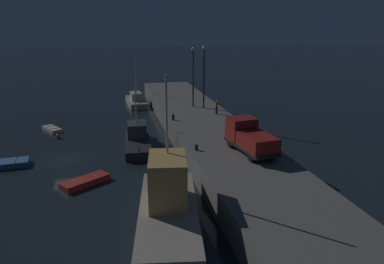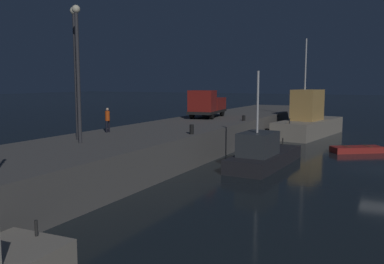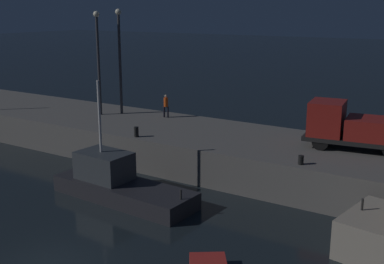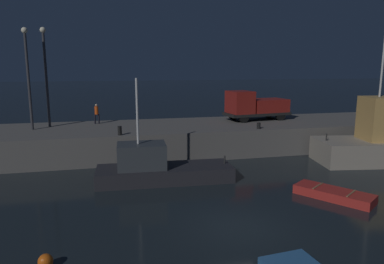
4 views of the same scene
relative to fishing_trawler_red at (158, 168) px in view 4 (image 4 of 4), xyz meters
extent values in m
plane|color=black|center=(2.46, -7.08, -0.81)|extent=(320.00, 320.00, 0.00)
cube|color=#5B5956|center=(2.46, 7.56, 0.25)|extent=(62.02, 7.65, 2.14)
cube|color=#232328|center=(0.42, -0.02, -0.37)|extent=(8.27, 2.98, 0.89)
cube|color=#33383D|center=(-0.95, 0.05, 0.81)|extent=(2.93, 2.08, 1.48)
cylinder|color=silver|center=(-1.14, 0.06, 3.47)|extent=(0.14, 0.14, 3.84)
cylinder|color=#262626|center=(4.16, -0.22, 0.33)|extent=(0.10, 0.10, 0.50)
cylinder|color=silver|center=(15.82, 0.69, 6.42)|extent=(0.14, 0.14, 4.98)
cylinder|color=#262626|center=(12.23, 1.26, 1.10)|extent=(0.10, 0.10, 0.50)
cube|color=#B22823|center=(8.62, -4.99, -0.58)|extent=(3.40, 4.04, 0.47)
cube|color=olive|center=(8.12, -4.27, -0.32)|extent=(1.07, 0.78, 0.04)
cube|color=olive|center=(9.12, -5.70, -0.32)|extent=(1.07, 0.78, 0.04)
sphere|color=orange|center=(-5.08, -8.51, -0.56)|extent=(0.51, 0.51, 0.51)
cylinder|color=#38383D|center=(-8.44, 7.93, 4.87)|extent=(0.20, 0.20, 7.10)
sphere|color=#F9EFCC|center=(-8.44, 7.93, 8.60)|extent=(0.44, 0.44, 0.44)
cylinder|color=#38383D|center=(-7.37, 9.06, 4.95)|extent=(0.20, 0.20, 7.25)
sphere|color=#F9EFCC|center=(-7.37, 9.06, 8.75)|extent=(0.44, 0.44, 0.44)
cylinder|color=black|center=(8.38, 7.45, 1.77)|extent=(0.93, 0.40, 0.90)
cylinder|color=black|center=(8.12, 9.33, 1.77)|extent=(0.93, 0.40, 0.90)
cylinder|color=black|center=(12.04, 7.95, 1.77)|extent=(0.93, 0.40, 0.90)
cylinder|color=black|center=(11.78, 9.83, 1.77)|extent=(0.93, 0.40, 0.90)
cube|color=black|center=(10.08, 8.64, 1.90)|extent=(6.02, 3.03, 0.25)
cube|color=maroon|center=(8.37, 8.40, 2.98)|extent=(2.14, 2.49, 1.92)
cube|color=maroon|center=(11.11, 8.78, 2.59)|extent=(3.62, 2.70, 1.14)
cylinder|color=black|center=(-3.91, 9.70, 1.72)|extent=(0.13, 0.13, 0.79)
cylinder|color=black|center=(-3.60, 9.73, 1.72)|extent=(0.13, 0.13, 0.79)
cylinder|color=#E54C14|center=(-3.75, 9.71, 2.44)|extent=(0.33, 0.33, 0.66)
sphere|color=beige|center=(-3.75, 9.71, 2.89)|extent=(0.19, 0.19, 0.19)
cylinder|color=black|center=(8.40, 4.37, 1.56)|extent=(0.28, 0.28, 0.47)
cylinder|color=black|center=(-2.07, 4.20, 1.64)|extent=(0.28, 0.28, 0.63)
camera|label=1|loc=(38.31, -2.79, 12.01)|focal=35.53mm
camera|label=2|loc=(-26.00, -7.94, 4.73)|focal=38.77mm
camera|label=3|loc=(16.38, -18.44, 8.97)|focal=45.67mm
camera|label=4|loc=(-2.72, -20.58, 6.07)|focal=33.20mm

